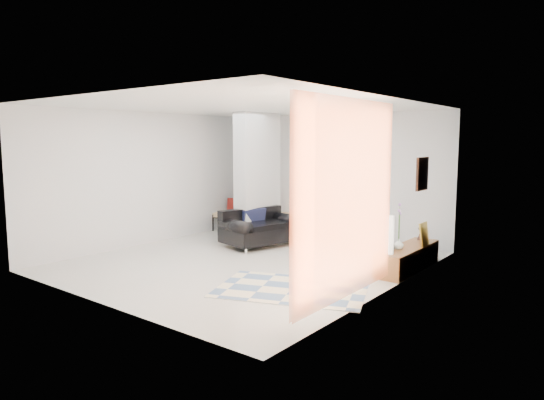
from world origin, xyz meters
The scene contains 17 objects.
floor centered at (0.00, 0.00, 0.00)m, with size 6.00×6.00×0.00m, color beige.
ceiling centered at (0.00, 0.00, 2.80)m, with size 6.00×6.00×0.00m, color white.
wall_back centered at (0.00, 3.00, 1.40)m, with size 6.00×6.00×0.00m, color silver.
wall_front centered at (0.00, -3.00, 1.40)m, with size 6.00×6.00×0.00m, color silver.
wall_left centered at (-2.75, 0.00, 1.40)m, with size 6.00×6.00×0.00m, color silver.
wall_right centered at (2.75, 0.00, 1.40)m, with size 6.00×6.00×0.00m, color silver.
partition_column centered at (-1.10, 1.60, 1.40)m, with size 0.35×1.20×2.80m, color #AAAFB2.
hallway_door centered at (-2.10, 2.96, 1.02)m, with size 0.85×0.06×2.04m, color beige.
curtain centered at (2.67, -1.15, 1.45)m, with size 2.55×2.55×0.00m, color orange.
wall_art centered at (2.72, 1.23, 1.65)m, with size 0.04×0.45×0.55m, color #33180D.
media_console centered at (2.52, 1.23, 0.20)m, with size 0.45×1.78×0.80m.
loveseat centered at (-0.74, 1.21, 0.35)m, with size 1.27×1.77×0.76m.
daybed centered at (-1.93, 2.46, 0.41)m, with size 2.07×1.39×0.77m.
area_rug centered at (1.60, -0.90, 0.01)m, with size 2.17×1.45×0.01m, color beige.
cylinder_lamp centered at (2.50, 0.53, 0.71)m, with size 0.11×0.11×0.62m, color beige.
bronze_figurine centered at (2.47, 1.94, 0.52)m, with size 0.12×0.12×0.24m, color #321E16, non-canonical shape.
vase centered at (2.47, 0.94, 0.49)m, with size 0.17×0.17×0.17m, color white.
Camera 1 is at (5.64, -6.59, 2.18)m, focal length 32.00 mm.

